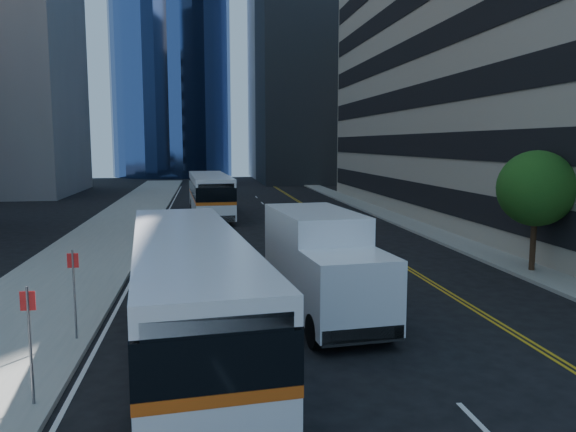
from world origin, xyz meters
The scene contains 7 objects.
ground centered at (0.00, 0.00, 0.00)m, with size 160.00×160.00×0.00m, color black.
sidewalk_west centered at (-10.50, 25.00, 0.07)m, with size 5.00×90.00×0.15m, color gray.
sidewalk_east centered at (9.00, 25.00, 0.07)m, with size 2.00×90.00×0.15m, color gray.
street_tree centered at (9.00, 8.00, 3.64)m, with size 3.20×3.20×5.10m.
bus_front centered at (-5.25, 0.65, 1.73)m, with size 3.93×12.50×3.17m.
bus_rear centered at (-4.41, 29.28, 1.73)m, with size 3.40×12.42×3.17m.
box_truck centered at (-1.12, 3.46, 1.75)m, with size 3.02×7.13×3.32m.
Camera 1 is at (-4.80, -13.73, 5.52)m, focal length 35.00 mm.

